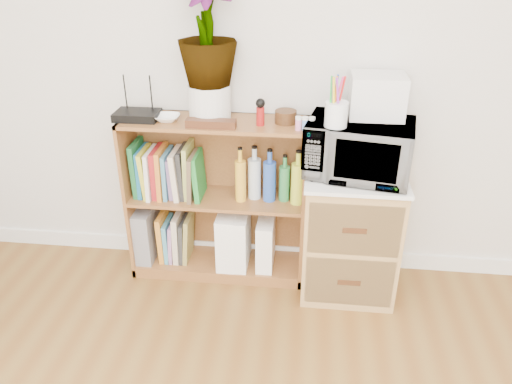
# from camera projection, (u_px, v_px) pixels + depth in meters

# --- Properties ---
(skirting_board) EXTENTS (4.00, 0.02, 0.10)m
(skirting_board) POSITION_uv_depth(u_px,v_px,m) (279.00, 252.00, 3.12)
(skirting_board) COLOR white
(skirting_board) RESTS_ON ground
(bookshelf) EXTENTS (1.00, 0.30, 0.95)m
(bookshelf) POSITION_uv_depth(u_px,v_px,m) (217.00, 200.00, 2.83)
(bookshelf) COLOR brown
(bookshelf) RESTS_ON ground
(wicker_unit) EXTENTS (0.50, 0.45, 0.70)m
(wicker_unit) POSITION_uv_depth(u_px,v_px,m) (349.00, 234.00, 2.75)
(wicker_unit) COLOR #9E7542
(wicker_unit) RESTS_ON ground
(microwave) EXTENTS (0.57, 0.43, 0.29)m
(microwave) POSITION_uv_depth(u_px,v_px,m) (358.00, 149.00, 2.50)
(microwave) COLOR silver
(microwave) RESTS_ON wicker_unit
(pen_cup) EXTENTS (0.11, 0.11, 0.12)m
(pen_cup) POSITION_uv_depth(u_px,v_px,m) (336.00, 114.00, 2.35)
(pen_cup) COLOR white
(pen_cup) RESTS_ON microwave
(small_appliance) EXTENTS (0.26, 0.22, 0.21)m
(small_appliance) POSITION_uv_depth(u_px,v_px,m) (377.00, 96.00, 2.46)
(small_appliance) COLOR white
(small_appliance) RESTS_ON microwave
(router) EXTENTS (0.23, 0.16, 0.04)m
(router) POSITION_uv_depth(u_px,v_px,m) (137.00, 115.00, 2.63)
(router) COLOR black
(router) RESTS_ON bookshelf
(white_bowl) EXTENTS (0.13, 0.13, 0.03)m
(white_bowl) POSITION_uv_depth(u_px,v_px,m) (167.00, 118.00, 2.60)
(white_bowl) COLOR white
(white_bowl) RESTS_ON bookshelf
(plant_pot) EXTENTS (0.22, 0.22, 0.19)m
(plant_pot) POSITION_uv_depth(u_px,v_px,m) (210.00, 102.00, 2.59)
(plant_pot) COLOR silver
(plant_pot) RESTS_ON bookshelf
(potted_plant) EXTENTS (0.31, 0.31, 0.55)m
(potted_plant) POSITION_uv_depth(u_px,v_px,m) (207.00, 29.00, 2.42)
(potted_plant) COLOR #3F742E
(potted_plant) RESTS_ON plant_pot
(trinket_box) EXTENTS (0.25, 0.06, 0.04)m
(trinket_box) POSITION_uv_depth(u_px,v_px,m) (211.00, 123.00, 2.51)
(trinket_box) COLOR #3C1C10
(trinket_box) RESTS_ON bookshelf
(kokeshi_doll) EXTENTS (0.04, 0.04, 0.09)m
(kokeshi_doll) POSITION_uv_depth(u_px,v_px,m) (260.00, 116.00, 2.53)
(kokeshi_doll) COLOR maroon
(kokeshi_doll) RESTS_ON bookshelf
(wooden_bowl) EXTENTS (0.11, 0.11, 0.07)m
(wooden_bowl) POSITION_uv_depth(u_px,v_px,m) (286.00, 117.00, 2.57)
(wooden_bowl) COLOR #341D0E
(wooden_bowl) RESTS_ON bookshelf
(paint_jars) EXTENTS (0.10, 0.04, 0.05)m
(paint_jars) POSITION_uv_depth(u_px,v_px,m) (305.00, 125.00, 2.47)
(paint_jars) COLOR pink
(paint_jars) RESTS_ON bookshelf
(file_box) EXTENTS (0.10, 0.26, 0.32)m
(file_box) POSITION_uv_depth(u_px,v_px,m) (147.00, 232.00, 2.99)
(file_box) COLOR slate
(file_box) RESTS_ON bookshelf
(magazine_holder_left) EXTENTS (0.11, 0.27, 0.33)m
(magazine_holder_left) POSITION_uv_depth(u_px,v_px,m) (228.00, 237.00, 2.93)
(magazine_holder_left) COLOR white
(magazine_holder_left) RESTS_ON bookshelf
(magazine_holder_mid) EXTENTS (0.10, 0.26, 0.33)m
(magazine_holder_mid) POSITION_uv_depth(u_px,v_px,m) (240.00, 238.00, 2.92)
(magazine_holder_mid) COLOR white
(magazine_holder_mid) RESTS_ON bookshelf
(magazine_holder_right) EXTENTS (0.09, 0.24, 0.30)m
(magazine_holder_right) POSITION_uv_depth(u_px,v_px,m) (266.00, 242.00, 2.91)
(magazine_holder_right) COLOR white
(magazine_holder_right) RESTS_ON bookshelf
(cookbooks) EXTENTS (0.39, 0.20, 0.31)m
(cookbooks) POSITION_uv_depth(u_px,v_px,m) (168.00, 172.00, 2.78)
(cookbooks) COLOR #1A6230
(cookbooks) RESTS_ON bookshelf
(liquor_bottles) EXTENTS (0.46, 0.07, 0.31)m
(liquor_bottles) POSITION_uv_depth(u_px,v_px,m) (277.00, 176.00, 2.72)
(liquor_bottles) COLOR gold
(liquor_bottles) RESTS_ON bookshelf
(lower_books) EXTENTS (0.19, 0.19, 0.30)m
(lower_books) POSITION_uv_depth(u_px,v_px,m) (176.00, 237.00, 2.98)
(lower_books) COLOR orange
(lower_books) RESTS_ON bookshelf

